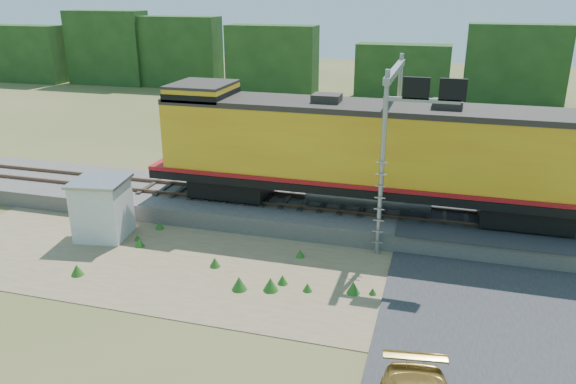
% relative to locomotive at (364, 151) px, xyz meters
% --- Properties ---
extents(ground, '(140.00, 140.00, 0.00)m').
position_rel_locomotive_xyz_m(ground, '(-1.75, -6.00, -3.52)').
color(ground, '#475123').
rests_on(ground, ground).
extents(ballast, '(70.00, 5.00, 0.80)m').
position_rel_locomotive_xyz_m(ballast, '(-1.75, 0.00, -3.12)').
color(ballast, slate).
rests_on(ballast, ground).
extents(rails, '(70.00, 1.54, 0.16)m').
position_rel_locomotive_xyz_m(rails, '(-1.75, 0.00, -2.64)').
color(rails, brown).
rests_on(rails, ballast).
extents(dirt_shoulder, '(26.00, 8.00, 0.03)m').
position_rel_locomotive_xyz_m(dirt_shoulder, '(-3.75, -5.50, -3.51)').
color(dirt_shoulder, '#8C7754').
rests_on(dirt_shoulder, ground).
extents(road, '(7.00, 66.00, 0.86)m').
position_rel_locomotive_xyz_m(road, '(5.25, -5.26, -3.43)').
color(road, '#38383A').
rests_on(road, ground).
extents(tree_line_north, '(130.00, 3.00, 6.50)m').
position_rel_locomotive_xyz_m(tree_line_north, '(-1.75, 32.00, -0.45)').
color(tree_line_north, '#1A3914').
rests_on(tree_line_north, ground).
extents(weed_clumps, '(15.00, 6.20, 0.56)m').
position_rel_locomotive_xyz_m(weed_clumps, '(-5.25, -5.90, -3.52)').
color(weed_clumps, '#27621C').
rests_on(weed_clumps, ground).
extents(locomotive, '(20.12, 3.07, 5.19)m').
position_rel_locomotive_xyz_m(locomotive, '(0.00, 0.00, 0.00)').
color(locomotive, black).
rests_on(locomotive, rails).
extents(shed, '(2.52, 2.52, 2.61)m').
position_rel_locomotive_xyz_m(shed, '(-10.52, -4.30, -2.20)').
color(shed, silver).
rests_on(shed, ground).
extents(signal_gantry, '(2.95, 6.20, 7.44)m').
position_rel_locomotive_xyz_m(signal_gantry, '(1.50, -0.68, 2.03)').
color(signal_gantry, gray).
rests_on(signal_gantry, ground).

